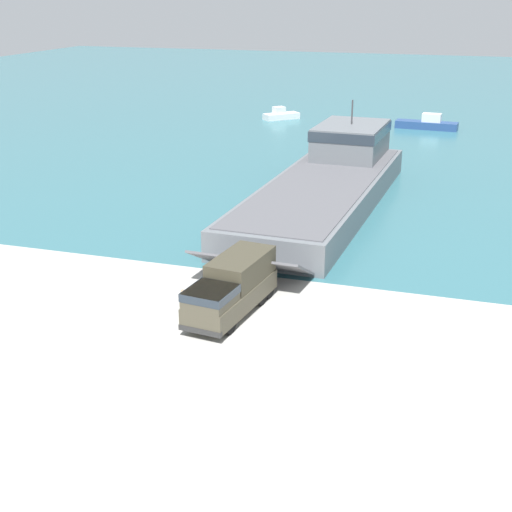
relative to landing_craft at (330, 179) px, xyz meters
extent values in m
plane|color=#B7B5AD|center=(-1.42, -24.53, -1.98)|extent=(240.00, 240.00, 0.00)
cube|color=#336B75|center=(-1.42, 70.55, -1.98)|extent=(240.00, 180.00, 0.01)
cube|color=slate|center=(-0.11, -2.71, -0.81)|extent=(10.25, 32.20, 2.35)
cube|color=#56565B|center=(-0.11, -2.71, 0.40)|extent=(9.48, 30.90, 0.08)
cube|color=slate|center=(0.33, 8.25, 2.00)|extent=(6.64, 9.17, 3.27)
cube|color=#28333D|center=(0.33, 8.25, 3.00)|extent=(6.82, 9.26, 0.98)
cylinder|color=#3F3F42|center=(0.33, 8.25, 4.84)|extent=(0.16, 0.16, 2.40)
cube|color=#56565B|center=(-0.83, -20.63, -0.68)|extent=(7.79, 4.40, 2.23)
cube|color=#4C4738|center=(-0.42, -25.71, -0.96)|extent=(3.52, 8.14, 1.21)
cube|color=#4C4738|center=(-0.74, -28.29, 0.13)|extent=(2.74, 2.95, 0.95)
cube|color=#28333D|center=(-0.74, -28.29, 0.36)|extent=(2.82, 2.99, 0.48)
cube|color=#413C2E|center=(-0.26, -24.38, 0.45)|extent=(3.07, 5.27, 1.61)
cube|color=#2D2D2D|center=(-0.89, -29.54, -1.41)|extent=(2.65, 0.56, 0.32)
cylinder|color=black|center=(0.37, -28.26, -1.33)|extent=(0.49, 1.33, 1.30)
cylinder|color=black|center=(-1.81, -28.00, -1.33)|extent=(0.49, 1.33, 1.30)
cylinder|color=black|center=(0.90, -23.96, -1.33)|extent=(0.49, 1.33, 1.30)
cylinder|color=black|center=(-1.29, -23.69, -1.33)|extent=(0.49, 1.33, 1.30)
cylinder|color=black|center=(1.03, -22.87, -1.33)|extent=(0.49, 1.33, 1.30)
cylinder|color=black|center=(-1.16, -22.60, -1.33)|extent=(0.49, 1.33, 1.30)
cylinder|color=#475638|center=(-3.05, -26.89, -1.57)|extent=(0.14, 0.14, 0.83)
cylinder|color=#475638|center=(-2.96, -27.05, -1.57)|extent=(0.14, 0.14, 0.83)
cube|color=#475638|center=(-3.00, -26.97, -0.82)|extent=(0.42, 0.50, 0.66)
sphere|color=tan|center=(-3.00, -26.97, -0.38)|extent=(0.23, 0.23, 0.23)
cube|color=navy|center=(5.38, 39.17, -1.47)|extent=(8.56, 2.78, 1.03)
cube|color=silver|center=(6.02, 39.13, -0.39)|extent=(2.63, 1.72, 1.13)
cube|color=white|center=(-15.98, 40.67, -1.54)|extent=(5.19, 5.18, 0.89)
cube|color=silver|center=(-16.27, 40.39, -0.60)|extent=(2.12, 2.12, 0.98)
camera|label=1|loc=(12.72, -62.26, 16.26)|focal=50.00mm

